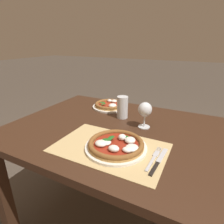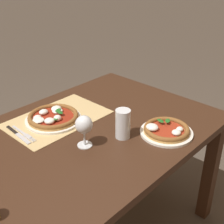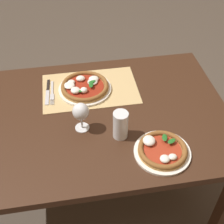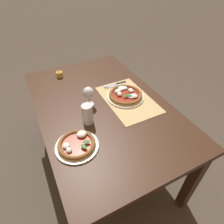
# 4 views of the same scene
# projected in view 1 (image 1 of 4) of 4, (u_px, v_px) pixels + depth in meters

# --- Properties ---
(dining_table) EXTENTS (1.49, 0.94, 0.74)m
(dining_table) POSITION_uv_depth(u_px,v_px,m) (134.00, 146.00, 1.09)
(dining_table) COLOR #382114
(dining_table) RESTS_ON ground
(paper_placemat) EXTENTS (0.53, 0.34, 0.00)m
(paper_placemat) POSITION_uv_depth(u_px,v_px,m) (110.00, 148.00, 0.90)
(paper_placemat) COLOR tan
(paper_placemat) RESTS_ON dining_table
(pizza_near) EXTENTS (0.29, 0.29, 0.05)m
(pizza_near) POSITION_uv_depth(u_px,v_px,m) (116.00, 145.00, 0.88)
(pizza_near) COLOR silver
(pizza_near) RESTS_ON paper_placemat
(pizza_far) EXTENTS (0.26, 0.26, 0.05)m
(pizza_far) POSITION_uv_depth(u_px,v_px,m) (110.00, 105.00, 1.43)
(pizza_far) COLOR silver
(pizza_far) RESTS_ON dining_table
(wine_glass) EXTENTS (0.08, 0.08, 0.16)m
(wine_glass) POSITION_uv_depth(u_px,v_px,m) (145.00, 111.00, 1.07)
(wine_glass) COLOR silver
(wine_glass) RESTS_ON dining_table
(pint_glass) EXTENTS (0.07, 0.07, 0.15)m
(pint_glass) POSITION_uv_depth(u_px,v_px,m) (122.00, 108.00, 1.23)
(pint_glass) COLOR silver
(pint_glass) RESTS_ON dining_table
(fork) EXTENTS (0.02, 0.20, 0.00)m
(fork) POSITION_uv_depth(u_px,v_px,m) (154.00, 158.00, 0.81)
(fork) COLOR #B7B7BC
(fork) RESTS_ON paper_placemat
(knife) EXTENTS (0.03, 0.22, 0.01)m
(knife) POSITION_uv_depth(u_px,v_px,m) (159.00, 161.00, 0.79)
(knife) COLOR black
(knife) RESTS_ON paper_placemat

